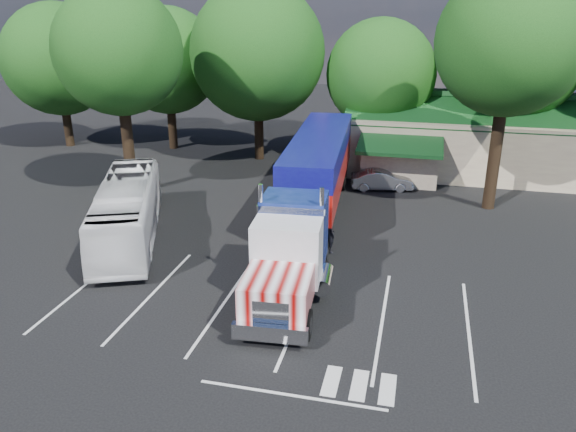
% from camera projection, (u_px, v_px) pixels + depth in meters
% --- Properties ---
extents(ground, '(120.00, 120.00, 0.00)m').
position_uv_depth(ground, '(264.00, 245.00, 28.39)').
color(ground, black).
rests_on(ground, ground).
extents(event_hall, '(24.20, 14.12, 5.55)m').
position_uv_depth(event_hall, '(512.00, 139.00, 40.77)').
color(event_hall, beige).
rests_on(event_hall, ground).
extents(tree_row_a, '(9.00, 9.00, 11.68)m').
position_uv_depth(tree_row_a, '(58.00, 60.00, 45.66)').
color(tree_row_a, black).
rests_on(tree_row_a, ground).
extents(tree_row_b, '(8.40, 8.40, 11.35)m').
position_uv_depth(tree_row_b, '(167.00, 61.00, 44.87)').
color(tree_row_b, black).
rests_on(tree_row_b, ground).
extents(tree_row_c, '(10.00, 10.00, 13.05)m').
position_uv_depth(tree_row_c, '(257.00, 53.00, 41.34)').
color(tree_row_c, black).
rests_on(tree_row_c, ground).
extents(tree_row_d, '(8.00, 8.00, 10.60)m').
position_uv_depth(tree_row_d, '(381.00, 74.00, 41.07)').
color(tree_row_d, black).
rests_on(tree_row_d, ground).
extents(tree_row_e, '(9.60, 9.60, 12.90)m').
position_uv_depth(tree_row_e, '(513.00, 55.00, 39.01)').
color(tree_row_e, black).
rests_on(tree_row_e, ground).
extents(tree_near_left, '(7.60, 7.60, 12.65)m').
position_uv_depth(tree_near_left, '(118.00, 51.00, 33.01)').
color(tree_near_left, black).
rests_on(tree_near_left, ground).
extents(tree_near_right, '(8.00, 8.00, 13.50)m').
position_uv_depth(tree_near_right, '(510.00, 43.00, 30.22)').
color(tree_near_right, black).
rests_on(tree_near_right, ground).
extents(semi_truck, '(4.54, 22.30, 4.64)m').
position_uv_depth(semi_truck, '(313.00, 180.00, 29.95)').
color(semi_truck, black).
rests_on(semi_truck, ground).
extents(woman, '(0.73, 0.80, 1.84)m').
position_uv_depth(woman, '(330.00, 234.00, 27.32)').
color(woman, black).
rests_on(woman, ground).
extents(bicycle, '(1.47, 2.01, 1.01)m').
position_uv_depth(bicycle, '(303.00, 232.00, 28.72)').
color(bicycle, black).
rests_on(bicycle, ground).
extents(tour_bus, '(6.69, 11.30, 3.11)m').
position_uv_depth(tour_bus, '(127.00, 211.00, 28.60)').
color(tour_bus, silver).
rests_on(tour_bus, ground).
extents(silver_sedan, '(4.18, 2.14, 1.31)m').
position_uv_depth(silver_sedan, '(382.00, 180.00, 36.59)').
color(silver_sedan, '#9C9EA3').
rests_on(silver_sedan, ground).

